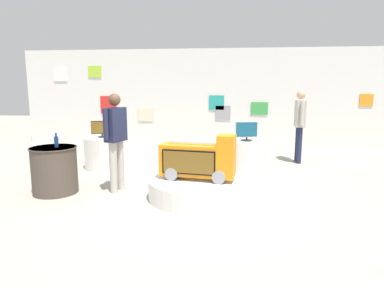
{
  "coord_description": "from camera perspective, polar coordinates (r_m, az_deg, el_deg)",
  "views": [
    {
      "loc": [
        0.57,
        -4.99,
        1.73
      ],
      "look_at": [
        -0.04,
        0.76,
        0.75
      ],
      "focal_mm": 30.59,
      "sensor_mm": 36.0,
      "label": 1
    }
  ],
  "objects": [
    {
      "name": "display_pedestal_center_rear",
      "position": [
        7.42,
        -15.23,
        -1.49
      ],
      "size": [
        0.8,
        0.8,
        0.69
      ],
      "primitive_type": "cylinder",
      "color": "silver",
      "rests_on": "ground"
    },
    {
      "name": "main_display_pedestal",
      "position": [
        5.29,
        0.94,
        -7.72
      ],
      "size": [
        1.56,
        1.56,
        0.3
      ],
      "primitive_type": "cylinder",
      "color": "silver",
      "rests_on": "ground"
    },
    {
      "name": "ground_plane",
      "position": [
        5.31,
        -0.48,
        -9.38
      ],
      "size": [
        30.0,
        30.0,
        0.0
      ],
      "primitive_type": "plane",
      "color": "#A8A091"
    },
    {
      "name": "novelty_firetruck_tv",
      "position": [
        5.16,
        1.19,
        -2.94
      ],
      "size": [
        1.22,
        0.55,
        0.73
      ],
      "color": "gray",
      "rests_on": "main_display_pedestal"
    },
    {
      "name": "display_pedestal_left_rear",
      "position": [
        6.77,
        9.41,
        -2.32
      ],
      "size": [
        0.81,
        0.81,
        0.69
      ],
      "primitive_type": "cylinder",
      "color": "silver",
      "rests_on": "ground"
    },
    {
      "name": "shopper_browsing_near_truck",
      "position": [
        5.59,
        -13.15,
        1.54
      ],
      "size": [
        0.31,
        0.53,
        1.65
      ],
      "color": "#B2ADA3",
      "rests_on": "ground"
    },
    {
      "name": "back_wall_display",
      "position": [
        10.05,
        2.71,
        8.04
      ],
      "size": [
        11.52,
        0.13,
        2.91
      ],
      "color": "silver",
      "rests_on": "ground"
    },
    {
      "name": "shopper_browsing_rear",
      "position": [
        8.03,
        18.27,
        3.86
      ],
      "size": [
        0.21,
        0.56,
        1.69
      ],
      "color": "#1E233F",
      "rests_on": "ground"
    },
    {
      "name": "bottle_on_side_table",
      "position": [
        5.8,
        -22.58,
        0.41
      ],
      "size": [
        0.07,
        0.07,
        0.24
      ],
      "color": "navy",
      "rests_on": "side_table_round"
    },
    {
      "name": "tv_on_left_rear",
      "position": [
        6.68,
        9.53,
        2.3
      ],
      "size": [
        0.47,
        0.22,
        0.39
      ],
      "color": "black",
      "rests_on": "display_pedestal_left_rear"
    },
    {
      "name": "side_table_round",
      "position": [
        5.92,
        -22.83,
        -4.14
      ],
      "size": [
        0.75,
        0.75,
        0.78
      ],
      "color": "#4C4238",
      "rests_on": "ground"
    },
    {
      "name": "tv_on_center_rear",
      "position": [
        7.33,
        -15.44,
        2.67
      ],
      "size": [
        0.44,
        0.19,
        0.36
      ],
      "color": "black",
      "rests_on": "display_pedestal_center_rear"
    }
  ]
}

